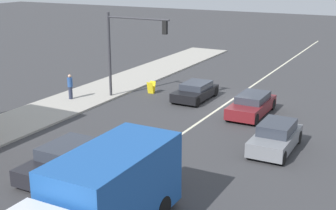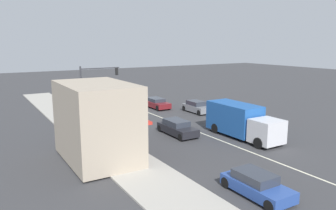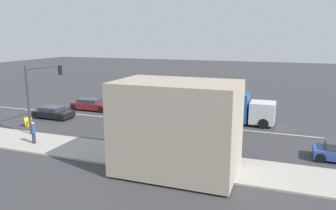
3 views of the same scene
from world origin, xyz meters
name	(u,v)px [view 3 (image 3 of 3)]	position (x,y,z in m)	size (l,w,h in m)	color
ground_plane	(235,129)	(0.00, 18.00, 0.00)	(160.00, 160.00, 0.00)	#38383A
sidewalk_right	(221,167)	(9.00, 18.50, 0.06)	(4.00, 73.00, 0.12)	#A8A399
lane_marking_center	(65,113)	(0.00, 0.00, 0.00)	(0.16, 60.00, 0.01)	beige
building_corner_store	(177,127)	(10.52, 16.13, 2.82)	(5.07, 7.07, 5.39)	tan
traffic_signal_main	(40,86)	(6.12, 2.44, 3.90)	(4.59, 0.34, 5.60)	#333338
pedestrian	(33,132)	(9.39, 4.43, 0.99)	(0.34, 0.34, 1.66)	#282D42
warning_aframe_sign	(28,122)	(5.59, 0.34, 0.43)	(0.45, 0.53, 0.84)	yellow
delivery_truck	(230,107)	(-2.20, 17.11, 1.47)	(2.44, 7.50, 2.87)	silver
suv_grey	(142,103)	(-5.00, 6.67, 0.66)	(1.76, 3.89, 1.38)	slate
sedan_maroon	(91,105)	(-2.20, 1.82, 0.63)	(1.83, 4.36, 1.27)	maroon
sedan_dark	(180,124)	(2.20, 13.57, 0.64)	(1.84, 4.37, 1.34)	black
suv_black	(53,113)	(2.20, 0.32, 0.57)	(1.86, 3.85, 1.15)	black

